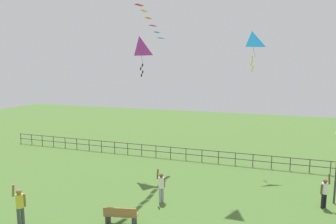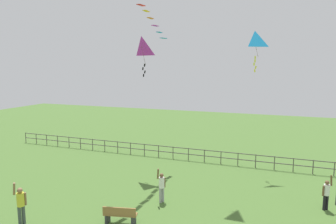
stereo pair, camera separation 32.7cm
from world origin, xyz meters
name	(u,v)px [view 1 (the left image)]	position (x,y,z in m)	size (l,w,h in m)	color
park_bench	(121,215)	(-2.27, 3.85, 0.46)	(1.55, 0.74, 0.85)	olive
person_1	(324,191)	(6.53, 8.58, 0.89)	(0.45, 0.28, 1.77)	black
person_2	(161,185)	(-1.35, 6.59, 0.92)	(0.38, 0.42, 1.84)	#99999E
person_7	(20,204)	(-6.39, 2.33, 1.01)	(0.41, 0.50, 2.00)	#3F4C47
kite_2	(139,47)	(-4.37, 10.75, 8.26)	(1.11, 0.82, 2.58)	#B22DB2
kite_3	(252,42)	(2.40, 14.21, 8.69)	(1.22, 1.16, 2.67)	#198CD1
waterfront_railing	(209,154)	(-0.30, 14.00, 0.62)	(36.06, 0.06, 0.95)	#4C4742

